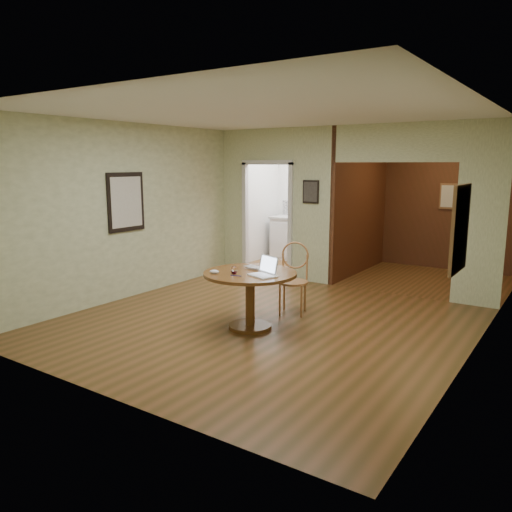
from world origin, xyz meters
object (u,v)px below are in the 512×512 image
Objects in this scene: chair at (294,274)px; closed_laptop at (254,269)px; dining_table at (250,287)px; open_laptop at (265,270)px.

closed_laptop is at bearing -119.76° from chair.
dining_table is at bearing -69.29° from closed_laptop.
dining_table is 1.18× the size of chair.
dining_table is at bearing -169.79° from open_laptop.
closed_laptop is at bearing 166.59° from open_laptop.
open_laptop is (0.25, -0.04, 0.25)m from dining_table.
closed_laptop reaches higher than dining_table.
closed_laptop is at bearing 103.00° from dining_table.
chair reaches higher than open_laptop.
open_laptop is 0.35m from closed_laptop.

